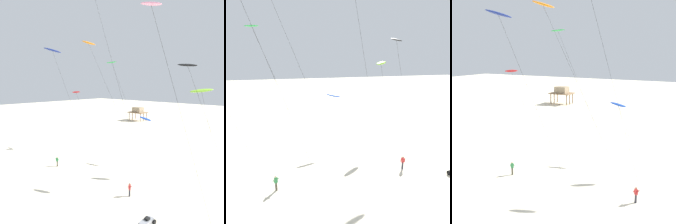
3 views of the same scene
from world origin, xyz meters
The scene contains 9 objects.
ground_plane centered at (0.00, 0.00, 0.00)m, with size 260.00×260.00×0.00m, color beige.
kite_navy centered at (-12.34, 4.43, 18.90)m, with size 8.06×4.32×19.61m.
kite_orange centered at (-9.76, 10.08, 20.47)m, with size 9.96×4.54×21.30m.
kite_red centered at (-17.89, 13.54, 11.67)m, with size 4.83×2.22×12.07m.
kite_blue centered at (-0.99, 14.91, 7.59)m, with size 3.64×1.62×8.12m.
kite_green centered at (-12.31, 18.79, 17.55)m, with size 7.67×3.89×18.25m.
kite_flyer_nearest centered at (-10.40, 3.40, 0.89)m, with size 0.71×0.70×1.67m.
kite_flyer_middle centered at (4.68, 3.57, 0.89)m, with size 0.73×0.72×1.67m.
stilt_house centered at (-29.12, 50.75, 3.61)m, with size 6.31×4.71×4.92m.
Camera 3 is at (11.23, -23.94, 14.76)m, focal length 48.08 mm.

